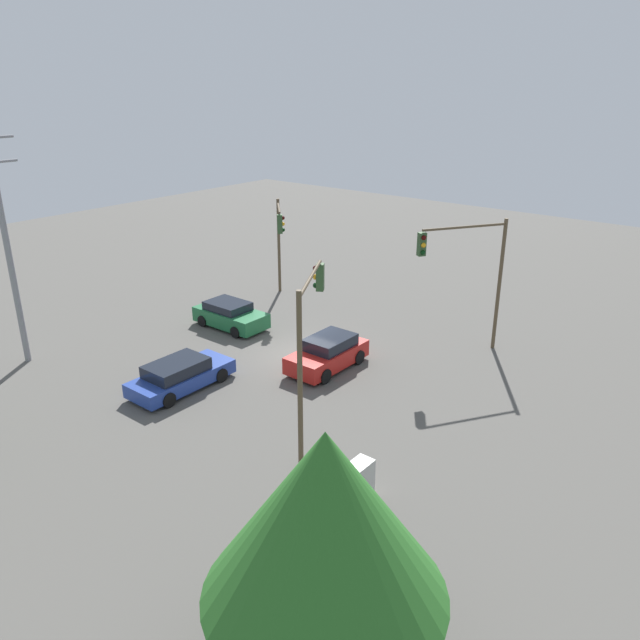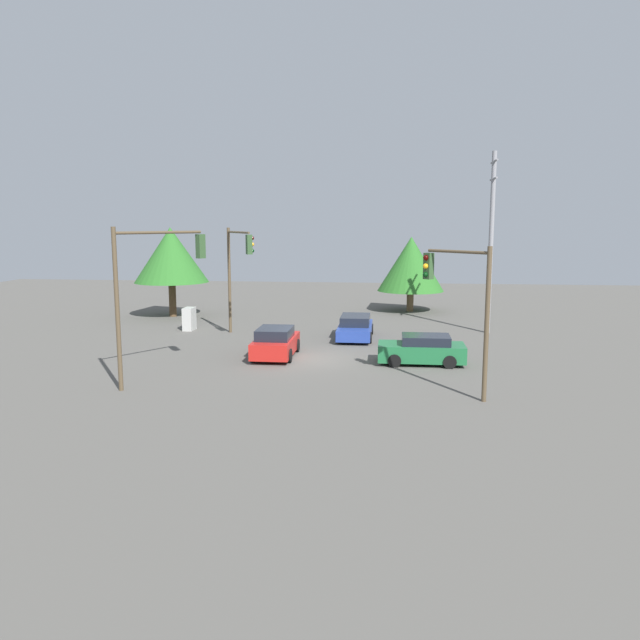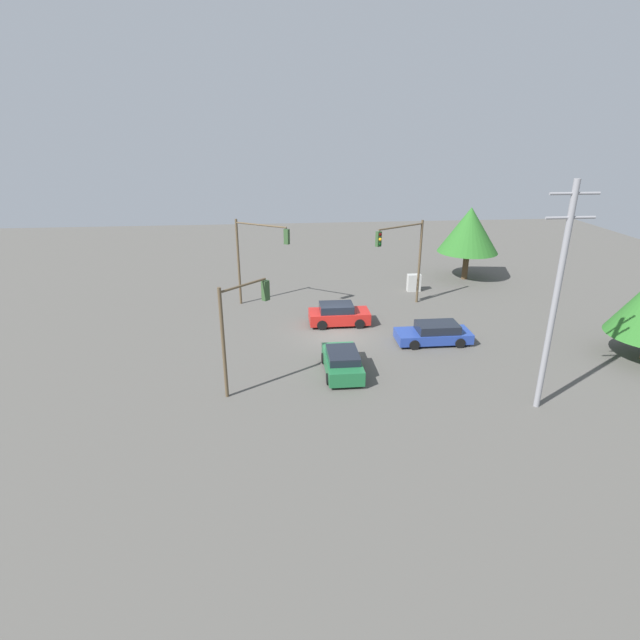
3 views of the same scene
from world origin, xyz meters
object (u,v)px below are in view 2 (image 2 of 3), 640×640
(traffic_signal_cross, at_px, (461,294))
(traffic_signal_main, at_px, (153,276))
(sedan_green, at_px, (422,350))
(traffic_signal_aux, at_px, (237,262))
(sedan_blue, at_px, (355,327))
(electrical_cabinet, at_px, (189,319))
(sedan_red, at_px, (275,343))

(traffic_signal_cross, bearing_deg, traffic_signal_main, 43.42)
(sedan_green, bearing_deg, traffic_signal_aux, 60.31)
(traffic_signal_main, bearing_deg, sedan_blue, -1.94)
(sedan_blue, relative_size, electrical_cabinet, 3.29)
(electrical_cabinet, bearing_deg, sedan_green, 60.53)
(sedan_green, distance_m, electrical_cabinet, 16.03)
(traffic_signal_aux, bearing_deg, sedan_blue, 63.88)
(sedan_blue, distance_m, electrical_cabinet, 10.55)
(traffic_signal_cross, bearing_deg, electrical_cabinet, 4.81)
(sedan_green, relative_size, traffic_signal_main, 0.63)
(traffic_signal_main, height_order, electrical_cabinet, traffic_signal_main)
(sedan_red, distance_m, sedan_blue, 6.68)
(sedan_red, height_order, traffic_signal_aux, traffic_signal_aux)
(sedan_red, relative_size, sedan_blue, 0.88)
(sedan_red, xyz_separation_m, sedan_blue, (-5.58, 3.67, -0.09))
(traffic_signal_main, xyz_separation_m, electrical_cabinet, (-12.61, -2.70, -3.76))
(sedan_green, distance_m, traffic_signal_cross, 6.30)
(traffic_signal_cross, bearing_deg, sedan_blue, -22.24)
(traffic_signal_main, distance_m, traffic_signal_cross, 12.40)
(electrical_cabinet, bearing_deg, traffic_signal_cross, 48.90)
(traffic_signal_aux, bearing_deg, traffic_signal_main, -34.46)
(traffic_signal_main, bearing_deg, sedan_red, -3.60)
(sedan_blue, relative_size, traffic_signal_main, 0.72)
(sedan_blue, xyz_separation_m, traffic_signal_cross, (11.58, 4.64, 3.31))
(traffic_signal_cross, distance_m, electrical_cabinet, 20.27)
(sedan_green, bearing_deg, sedan_blue, 29.17)
(sedan_green, height_order, traffic_signal_aux, traffic_signal_aux)
(sedan_blue, height_order, traffic_signal_aux, traffic_signal_aux)
(traffic_signal_aux, relative_size, electrical_cabinet, 4.50)
(traffic_signal_main, bearing_deg, traffic_signal_cross, -59.43)
(sedan_red, xyz_separation_m, traffic_signal_main, (5.46, -4.07, 3.75))
(electrical_cabinet, bearing_deg, sedan_blue, 81.43)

